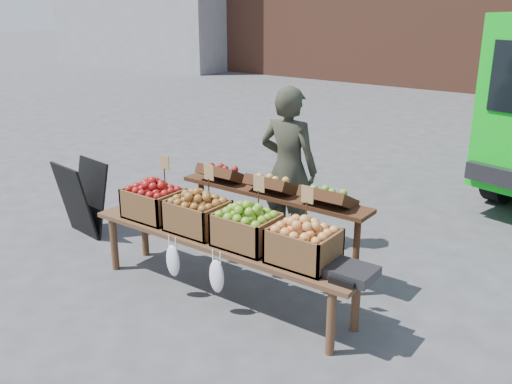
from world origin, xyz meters
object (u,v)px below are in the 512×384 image
Objects in this scene: weighing_scale at (352,272)px; crate_red_apples at (247,230)px; vendor at (288,169)px; back_table at (272,219)px; crate_green_apples at (304,246)px; crate_golden_apples at (154,203)px; display_bench at (222,267)px; crate_russet_pears at (197,216)px; chalkboard_sign at (82,198)px.

crate_red_apples is at bearing 180.00° from weighing_scale.
vendor is 0.66m from back_table.
crate_red_apples is 0.55m from crate_green_apples.
weighing_scale is (2.08, 0.00, -0.10)m from crate_golden_apples.
crate_green_apples is at bearing 0.00° from crate_red_apples.
back_table reaches higher than weighing_scale.
vendor is 3.45× the size of crate_red_apples.
display_bench is at bearing 180.00° from weighing_scale.
back_table is 1.42m from weighing_scale.
crate_russet_pears is (-0.28, 0.00, 0.42)m from display_bench.
crate_golden_apples is at bearing 180.00° from crate_green_apples.
crate_red_apples is 1.00× the size of crate_green_apples.
chalkboard_sign is 1.93m from crate_russet_pears.
vendor is at bearing 84.08° from crate_russet_pears.
chalkboard_sign reaches higher than display_bench.
weighing_scale is at bearing 0.00° from crate_russet_pears.
chalkboard_sign is 2.49× the size of weighing_scale.
crate_russet_pears is at bearing 180.00° from crate_red_apples.
crate_russet_pears is at bearing 76.50° from vendor.
crate_golden_apples is 0.55m from crate_russet_pears.
chalkboard_sign is 1.70× the size of crate_red_apples.
display_bench is 0.93m from crate_green_apples.
weighing_scale is (3.42, -0.19, 0.19)m from chalkboard_sign.
crate_russet_pears is 1.00× the size of crate_green_apples.
crate_russet_pears is (-0.13, -1.26, -0.15)m from vendor.
weighing_scale is at bearing 0.00° from crate_green_apples.
vendor is 3.45× the size of crate_golden_apples.
crate_red_apples is at bearing -71.20° from back_table.
back_table is 0.78× the size of display_bench.
back_table is 4.20× the size of crate_russet_pears.
chalkboard_sign is 3.43m from weighing_scale.
crate_green_apples is at bearing 0.00° from display_bench.
crate_green_apples is (0.97, -1.26, -0.15)m from vendor.
crate_green_apples is 1.47× the size of weighing_scale.
crate_russet_pears is 1.53m from weighing_scale.
back_table is 0.78m from crate_red_apples.
crate_red_apples is at bearing 0.00° from crate_golden_apples.
display_bench is at bearing -92.38° from back_table.
chalkboard_sign is at bearing 176.36° from crate_green_apples.
crate_golden_apples is at bearing 180.00° from crate_russet_pears.
back_table is at bearing 87.62° from display_bench.
weighing_scale is (1.39, -1.26, -0.25)m from vendor.
display_bench is 7.94× the size of weighing_scale.
display_bench is 5.40× the size of crate_red_apples.
back_table is 1.09m from crate_green_apples.
vendor is 1.60m from crate_green_apples.
crate_russet_pears reaches higher than weighing_scale.
crate_golden_apples is (1.34, -0.19, 0.29)m from chalkboard_sign.
chalkboard_sign is 0.40× the size of back_table.
crate_red_apples and crate_green_apples have the same top height.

